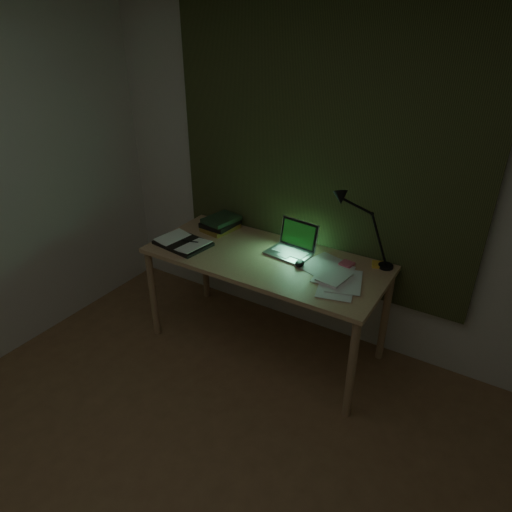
{
  "coord_description": "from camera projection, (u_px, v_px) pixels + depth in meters",
  "views": [
    {
      "loc": [
        1.21,
        -0.82,
        2.23
      ],
      "look_at": [
        -0.18,
        1.44,
        0.82
      ],
      "focal_mm": 32.0,
      "sensor_mm": 36.0,
      "label": 1
    }
  ],
  "objects": [
    {
      "name": "wall_back",
      "position": [
        321.0,
        175.0,
        3.14
      ],
      "size": [
        3.5,
        0.0,
        2.5
      ],
      "primitive_type": "cube",
      "color": "silver",
      "rests_on": "ground"
    },
    {
      "name": "curtain",
      "position": [
        321.0,
        147.0,
        3.01
      ],
      "size": [
        2.2,
        0.06,
        2.0
      ],
      "primitive_type": "cube",
      "color": "#30351A",
      "rests_on": "wall_back"
    },
    {
      "name": "desk",
      "position": [
        265.0,
        303.0,
        3.3
      ],
      "size": [
        1.66,
        0.73,
        0.76
      ],
      "primitive_type": null,
      "color": "tan",
      "rests_on": "floor"
    },
    {
      "name": "laptop",
      "position": [
        289.0,
        241.0,
        3.1
      ],
      "size": [
        0.33,
        0.37,
        0.21
      ],
      "primitive_type": null,
      "rotation": [
        0.0,
        0.0,
        -0.12
      ],
      "color": "#B4B4B9",
      "rests_on": "desk"
    },
    {
      "name": "open_textbook",
      "position": [
        183.0,
        243.0,
        3.28
      ],
      "size": [
        0.41,
        0.31,
        0.03
      ],
      "primitive_type": null,
      "rotation": [
        0.0,
        0.0,
        -0.13
      ],
      "color": "white",
      "rests_on": "desk"
    },
    {
      "name": "book_stack",
      "position": [
        221.0,
        223.0,
        3.5
      ],
      "size": [
        0.25,
        0.29,
        0.1
      ],
      "primitive_type": null,
      "rotation": [
        0.0,
        0.0,
        -0.14
      ],
      "color": "white",
      "rests_on": "desk"
    },
    {
      "name": "loose_papers",
      "position": [
        328.0,
        274.0,
        2.9
      ],
      "size": [
        0.36,
        0.38,
        0.02
      ],
      "primitive_type": null,
      "rotation": [
        0.0,
        0.0,
        -0.04
      ],
      "color": "silver",
      "rests_on": "desk"
    },
    {
      "name": "mouse",
      "position": [
        300.0,
        263.0,
        3.0
      ],
      "size": [
        0.08,
        0.11,
        0.04
      ],
      "primitive_type": "ellipsoid",
      "rotation": [
        0.0,
        0.0,
        0.28
      ],
      "color": "black",
      "rests_on": "desk"
    },
    {
      "name": "sticky_yellow",
      "position": [
        378.0,
        265.0,
        3.01
      ],
      "size": [
        0.11,
        0.11,
        0.02
      ],
      "primitive_type": "cube",
      "rotation": [
        0.0,
        0.0,
        0.34
      ],
      "color": "gold",
      "rests_on": "desk"
    },
    {
      "name": "sticky_pink",
      "position": [
        347.0,
        264.0,
        3.02
      ],
      "size": [
        0.09,
        0.09,
        0.02
      ],
      "primitive_type": "cube",
      "rotation": [
        0.0,
        0.0,
        -0.14
      ],
      "color": "#E75975",
      "rests_on": "desk"
    },
    {
      "name": "desk_lamp",
      "position": [
        391.0,
        231.0,
        2.87
      ],
      "size": [
        0.38,
        0.31,
        0.53
      ],
      "primitive_type": null,
      "rotation": [
        0.0,
        0.0,
        0.11
      ],
      "color": "black",
      "rests_on": "desk"
    }
  ]
}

